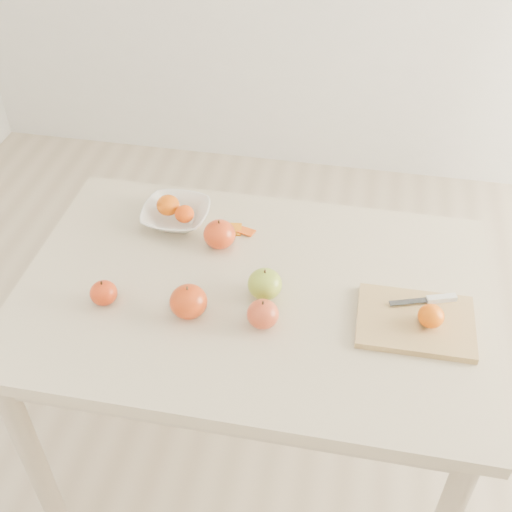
# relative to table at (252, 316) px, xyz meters

# --- Properties ---
(ground) EXTENTS (3.50, 3.50, 0.00)m
(ground) POSITION_rel_table_xyz_m (0.00, 0.00, -0.65)
(ground) COLOR #C6B293
(ground) RESTS_ON ground
(table) EXTENTS (1.20, 0.80, 0.75)m
(table) POSITION_rel_table_xyz_m (0.00, 0.00, 0.00)
(table) COLOR beige
(table) RESTS_ON ground
(cutting_board) EXTENTS (0.28, 0.21, 0.02)m
(cutting_board) POSITION_rel_table_xyz_m (0.41, -0.04, 0.11)
(cutting_board) COLOR tan
(cutting_board) RESTS_ON table
(board_tangerine) EXTENTS (0.06, 0.06, 0.05)m
(board_tangerine) POSITION_rel_table_xyz_m (0.44, -0.05, 0.14)
(board_tangerine) COLOR #DD5507
(board_tangerine) RESTS_ON cutting_board
(fruit_bowl) EXTENTS (0.19, 0.19, 0.05)m
(fruit_bowl) POSITION_rel_table_xyz_m (-0.27, 0.23, 0.12)
(fruit_bowl) COLOR white
(fruit_bowl) RESTS_ON table
(bowl_tangerine_near) EXTENTS (0.07, 0.07, 0.06)m
(bowl_tangerine_near) POSITION_rel_table_xyz_m (-0.29, 0.24, 0.15)
(bowl_tangerine_near) COLOR #D96707
(bowl_tangerine_near) RESTS_ON fruit_bowl
(bowl_tangerine_far) EXTENTS (0.06, 0.06, 0.05)m
(bowl_tangerine_far) POSITION_rel_table_xyz_m (-0.24, 0.22, 0.14)
(bowl_tangerine_far) COLOR #D04107
(bowl_tangerine_far) RESTS_ON fruit_bowl
(orange_peel_a) EXTENTS (0.07, 0.05, 0.01)m
(orange_peel_a) POSITION_rel_table_xyz_m (-0.10, 0.22, 0.10)
(orange_peel_a) COLOR orange
(orange_peel_a) RESTS_ON table
(orange_peel_b) EXTENTS (0.05, 0.05, 0.01)m
(orange_peel_b) POSITION_rel_table_xyz_m (-0.06, 0.22, 0.10)
(orange_peel_b) COLOR #D34F0E
(orange_peel_b) RESTS_ON table
(paring_knife) EXTENTS (0.17, 0.07, 0.01)m
(paring_knife) POSITION_rel_table_xyz_m (0.46, 0.03, 0.12)
(paring_knife) COLOR silver
(paring_knife) RESTS_ON cutting_board
(apple_green) EXTENTS (0.09, 0.09, 0.08)m
(apple_green) POSITION_rel_table_xyz_m (0.03, -0.02, 0.14)
(apple_green) COLOR olive
(apple_green) RESTS_ON table
(apple_red_c) EXTENTS (0.09, 0.09, 0.08)m
(apple_red_c) POSITION_rel_table_xyz_m (-0.14, -0.11, 0.14)
(apple_red_c) COLOR #951002
(apple_red_c) RESTS_ON table
(apple_red_d) EXTENTS (0.07, 0.07, 0.06)m
(apple_red_d) POSITION_rel_table_xyz_m (-0.35, -0.11, 0.13)
(apple_red_d) COLOR #9B100B
(apple_red_d) RESTS_ON table
(apple_red_a) EXTENTS (0.09, 0.09, 0.08)m
(apple_red_a) POSITION_rel_table_xyz_m (-0.12, 0.15, 0.14)
(apple_red_a) COLOR #A40704
(apple_red_a) RESTS_ON table
(apple_red_e) EXTENTS (0.08, 0.08, 0.07)m
(apple_red_e) POSITION_rel_table_xyz_m (0.05, -0.11, 0.13)
(apple_red_e) COLOR maroon
(apple_red_e) RESTS_ON table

